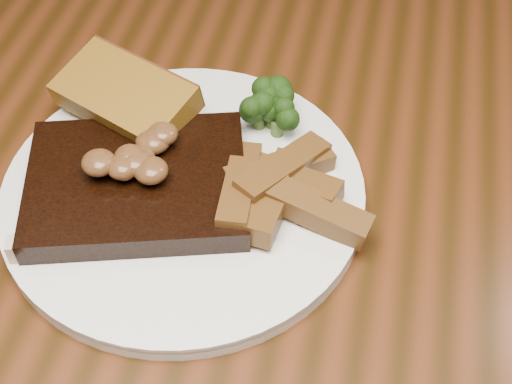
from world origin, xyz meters
TOP-DOWN VIEW (x-y plane):
  - dining_table at (0.00, 0.00)m, footprint 1.60×0.90m
  - chair_far at (0.11, 0.72)m, footprint 0.43×0.43m
  - plate at (-0.05, 0.01)m, footprint 0.34×0.34m
  - steak at (-0.09, -0.00)m, footprint 0.21×0.18m
  - steak_bone at (-0.09, -0.07)m, footprint 0.16×0.06m
  - mushroom_pile at (-0.10, 0.01)m, footprint 0.08×0.08m
  - garlic_bread at (-0.12, 0.08)m, footprint 0.14×0.11m
  - potato_wedges at (0.02, 0.01)m, footprint 0.12×0.12m
  - broccoli_cluster at (0.01, 0.09)m, footprint 0.07×0.07m

SIDE VIEW (x-z plane):
  - chair_far at x=0.11m, z-range 0.04..0.94m
  - dining_table at x=0.00m, z-range 0.28..1.03m
  - plate at x=-0.05m, z-range 0.75..0.76m
  - steak_bone at x=-0.09m, z-range 0.76..0.78m
  - potato_wedges at x=0.02m, z-range 0.76..0.79m
  - steak at x=-0.09m, z-range 0.76..0.79m
  - garlic_bread at x=-0.12m, z-range 0.76..0.79m
  - broccoli_cluster at x=0.01m, z-range 0.76..0.80m
  - mushroom_pile at x=-0.10m, z-range 0.79..0.82m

